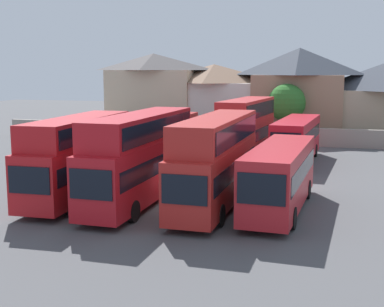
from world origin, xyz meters
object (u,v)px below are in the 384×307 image
at_px(bus_7, 246,126).
at_px(house_terrace_right, 299,92).
at_px(bus_8, 296,138).
at_px(house_terrace_left, 154,93).
at_px(bus_1, 78,153).
at_px(bus_2, 140,153).
at_px(bus_4, 280,174).
at_px(tree_left_of_lot, 287,103).
at_px(bus_6, 223,136).
at_px(house_terrace_centre, 214,98).
at_px(bus_5, 167,134).
at_px(bus_3, 216,157).

relative_size(bus_7, house_terrace_right, 1.05).
height_order(bus_8, house_terrace_right, house_terrace_right).
bearing_deg(bus_8, house_terrace_left, -127.98).
bearing_deg(bus_1, bus_2, 89.72).
bearing_deg(bus_7, bus_1, -18.91).
xyz_separation_m(bus_1, bus_4, (11.65, 0.53, -0.70)).
relative_size(bus_7, bus_8, 0.98).
height_order(bus_4, tree_left_of_lot, tree_left_of_lot).
xyz_separation_m(bus_6, house_terrace_right, (4.85, 16.25, 3.12)).
relative_size(bus_6, house_terrace_right, 1.05).
bearing_deg(house_terrace_left, bus_8, -41.62).
relative_size(bus_1, house_terrace_centre, 0.96).
relative_size(bus_6, tree_left_of_lot, 1.74).
distance_m(bus_1, bus_6, 16.83).
relative_size(bus_5, bus_7, 1.06).
bearing_deg(house_terrace_right, bus_6, -106.60).
height_order(bus_3, bus_7, bus_7).
bearing_deg(bus_7, bus_2, -6.57).
bearing_deg(bus_2, bus_4, 93.48).
distance_m(bus_2, bus_7, 16.15).
bearing_deg(bus_8, bus_4, 5.38).
xyz_separation_m(bus_8, house_terrace_right, (-1.25, 16.27, 3.01)).
xyz_separation_m(bus_4, bus_8, (-0.47, 15.48, 0.01)).
distance_m(bus_5, bus_6, 4.89).
distance_m(bus_6, house_terrace_right, 17.25).
relative_size(bus_1, bus_8, 1.00).
bearing_deg(house_terrace_right, bus_2, -100.74).
bearing_deg(house_terrace_centre, bus_5, -89.62).
xyz_separation_m(bus_4, bus_6, (-6.57, 15.50, -0.09)).
xyz_separation_m(bus_1, house_terrace_right, (9.93, 32.28, 2.32)).
relative_size(bus_4, house_terrace_left, 0.99).
xyz_separation_m(bus_6, bus_8, (6.10, -0.02, 0.11)).
xyz_separation_m(bus_6, house_terrace_left, (-12.11, 16.16, 2.85)).
xyz_separation_m(bus_1, house_terrace_left, (-7.03, 32.19, 2.06)).
bearing_deg(bus_5, house_terrace_left, -156.87).
distance_m(bus_2, bus_3, 4.32).
relative_size(bus_4, bus_6, 1.00).
bearing_deg(house_terrace_right, bus_4, -86.89).
xyz_separation_m(bus_2, bus_3, (4.30, 0.41, -0.06)).
bearing_deg(bus_3, tree_left_of_lot, 178.41).
bearing_deg(house_terrace_left, bus_6, -53.15).
bearing_deg(bus_6, bus_7, 84.08).
bearing_deg(bus_7, bus_6, -86.54).
bearing_deg(bus_2, house_terrace_left, -160.58).
xyz_separation_m(bus_2, bus_7, (3.19, 15.84, 0.00)).
bearing_deg(bus_7, bus_3, 8.95).
xyz_separation_m(bus_4, bus_5, (-11.44, 15.15, -0.01)).
relative_size(bus_2, house_terrace_centre, 1.06).
height_order(bus_1, house_terrace_centre, house_terrace_centre).
height_order(bus_8, house_terrace_left, house_terrace_left).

